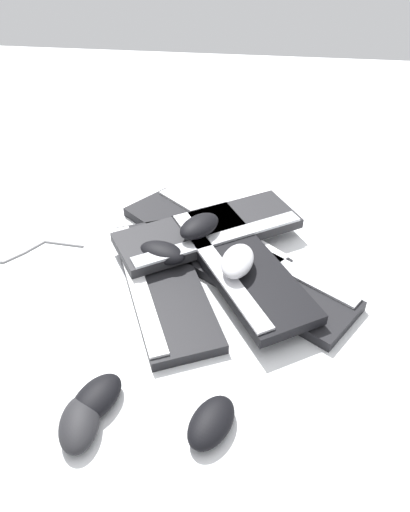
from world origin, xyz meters
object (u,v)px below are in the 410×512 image
mouse_1 (96,398)px  mouse_4 (199,226)px  mouse_3 (79,424)px  mouse_5 (162,253)px  keyboard_4 (239,264)px  keyboard_2 (260,277)px  keyboard_3 (209,231)px  keyboard_1 (162,283)px  mouse_2 (211,422)px  keyboard_0 (203,235)px  mouse_0 (237,261)px

mouse_1 → mouse_4: size_ratio=1.00×
mouse_3 → mouse_5: mouse_5 is taller
keyboard_4 → mouse_1: keyboard_4 is taller
keyboard_2 → keyboard_3: (0.12, 0.13, 0.03)m
keyboard_1 → keyboard_3: (0.16, -0.09, 0.03)m
keyboard_1 → keyboard_4: (0.05, -0.16, 0.03)m
keyboard_3 → keyboard_4: size_ratio=1.00×
keyboard_4 → mouse_5: mouse_5 is taller
mouse_1 → mouse_2: 0.20m
mouse_1 → keyboard_0: bearing=10.5°
keyboard_3 → mouse_2: size_ratio=4.11×
mouse_0 → mouse_1: size_ratio=1.00×
keyboard_1 → keyboard_4: size_ratio=1.02×
mouse_3 → mouse_1: bearing=155.8°
mouse_1 → mouse_2: bearing=-71.8°
mouse_4 → mouse_5: (-0.07, 0.08, -0.03)m
keyboard_3 → mouse_3: 0.55m
keyboard_0 → mouse_3: bearing=165.5°
keyboard_3 → mouse_2: (-0.49, -0.06, -0.02)m
mouse_1 → mouse_5: size_ratio=1.00×
keyboard_2 → mouse_1: mouse_1 is taller
keyboard_1 → mouse_3: (-0.36, 0.07, 0.01)m
keyboard_0 → mouse_5: (-0.12, 0.08, 0.04)m
keyboard_2 → mouse_4: size_ratio=4.07×
keyboard_4 → mouse_2: keyboard_4 is taller
keyboard_1 → keyboard_3: 0.19m
keyboard_2 → mouse_2: 0.38m
mouse_4 → mouse_2: bearing=-135.5°
keyboard_1 → keyboard_4: 0.17m
keyboard_1 → mouse_1: size_ratio=4.21×
keyboard_3 → mouse_4: bearing=149.9°
keyboard_0 → mouse_0: (-0.17, -0.09, 0.07)m
keyboard_0 → mouse_2: (-0.51, -0.07, 0.01)m
keyboard_1 → mouse_5: size_ratio=4.21×
keyboard_0 → mouse_4: size_ratio=3.96×
mouse_5 → keyboard_4: bearing=14.0°
mouse_2 → mouse_5: size_ratio=1.00×
keyboard_0 → mouse_4: 0.08m
keyboard_4 → mouse_2: bearing=176.9°
mouse_1 → mouse_5: mouse_5 is taller
mouse_0 → mouse_5: (0.05, 0.17, -0.03)m
mouse_1 → mouse_5: bearing=17.4°
mouse_3 → keyboard_0: bearing=156.4°
keyboard_2 → mouse_5: mouse_5 is taller
mouse_5 → mouse_1: bearing=-79.4°
mouse_3 → keyboard_2: bearing=135.8°
mouse_4 → mouse_5: 0.11m
keyboard_0 → mouse_3: 0.56m
keyboard_1 → mouse_5: mouse_5 is taller
keyboard_0 → keyboard_4: bearing=-144.7°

